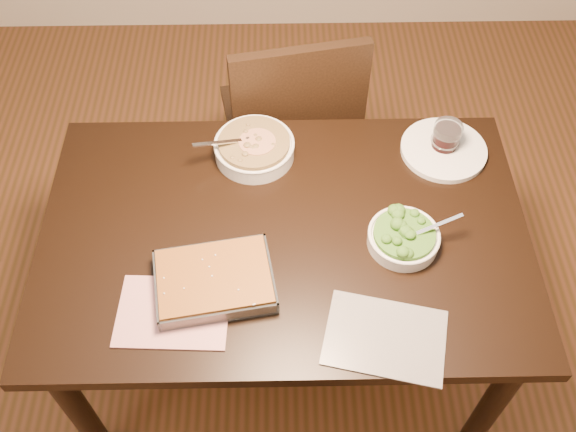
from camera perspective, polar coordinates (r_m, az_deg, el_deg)
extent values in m
plane|color=#493015|center=(2.48, -0.25, -11.55)|extent=(4.00, 4.00, 0.00)
cube|color=black|center=(1.85, -0.33, -1.70)|extent=(1.40, 0.90, 0.04)
cube|color=black|center=(1.91, -0.32, -2.93)|extent=(1.26, 0.76, 0.08)
cylinder|color=black|center=(2.10, -18.03, -16.19)|extent=(0.07, 0.07, 0.71)
cylinder|color=black|center=(2.10, 17.69, -15.65)|extent=(0.07, 0.07, 0.71)
cylinder|color=black|center=(2.45, -15.08, 0.09)|extent=(0.07, 0.07, 0.71)
cylinder|color=black|center=(2.45, 14.22, 0.50)|extent=(0.07, 0.07, 0.71)
cube|color=#B73446|center=(1.72, -10.17, -8.39)|extent=(0.30, 0.23, 0.01)
cube|color=#23242A|center=(1.68, 8.64, -10.61)|extent=(0.34, 0.28, 0.01)
cube|color=white|center=(2.10, 13.60, 5.84)|extent=(0.11, 0.11, 0.00)
cylinder|color=white|center=(2.01, -3.00, 5.90)|extent=(0.25, 0.25, 0.05)
torus|color=white|center=(1.99, -3.03, 6.45)|extent=(0.25, 0.25, 0.01)
cylinder|color=#3B2B10|center=(1.98, -3.03, 6.53)|extent=(0.22, 0.22, 0.02)
cube|color=silver|center=(1.96, -5.10, 6.15)|extent=(0.15, 0.07, 0.05)
cylinder|color=maroon|center=(1.97, -2.76, 6.62)|extent=(0.11, 0.11, 0.00)
cylinder|color=white|center=(1.82, 10.19, -2.05)|extent=(0.20, 0.20, 0.04)
torus|color=white|center=(1.80, 10.29, -1.64)|extent=(0.20, 0.20, 0.01)
cylinder|color=#184C11|center=(1.80, 10.31, -1.56)|extent=(0.17, 0.17, 0.02)
cube|color=silver|center=(1.81, 12.21, -0.84)|extent=(0.13, 0.04, 0.04)
cube|color=silver|center=(1.74, -6.48, -6.18)|extent=(0.34, 0.28, 0.01)
cube|color=#56290C|center=(1.72, -6.56, -5.70)|extent=(0.33, 0.26, 0.05)
cube|color=silver|center=(1.78, -6.94, -2.76)|extent=(0.31, 0.06, 0.04)
cube|color=silver|center=(1.66, -6.12, -8.97)|extent=(0.31, 0.06, 0.04)
cube|color=silver|center=(1.72, -1.51, -5.02)|extent=(0.04, 0.23, 0.04)
cube|color=silver|center=(1.73, -11.58, -6.46)|extent=(0.04, 0.23, 0.04)
cylinder|color=black|center=(2.07, 13.80, 6.56)|extent=(0.08, 0.08, 0.07)
cylinder|color=silver|center=(2.04, 14.06, 7.51)|extent=(0.09, 0.09, 0.03)
cylinder|color=white|center=(2.08, 13.65, 5.75)|extent=(0.27, 0.27, 0.02)
cube|color=black|center=(2.52, -0.06, 8.40)|extent=(0.54, 0.54, 0.04)
cylinder|color=black|center=(2.87, 3.07, 8.17)|extent=(0.04, 0.04, 0.45)
cylinder|color=black|center=(2.61, 5.13, 2.12)|extent=(0.04, 0.04, 0.45)
cylinder|color=black|center=(2.82, -4.90, 6.99)|extent=(0.04, 0.04, 0.45)
cylinder|color=black|center=(2.56, -3.54, 0.72)|extent=(0.04, 0.04, 0.45)
cube|color=black|center=(2.20, 1.06, 9.55)|extent=(0.46, 0.12, 0.49)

